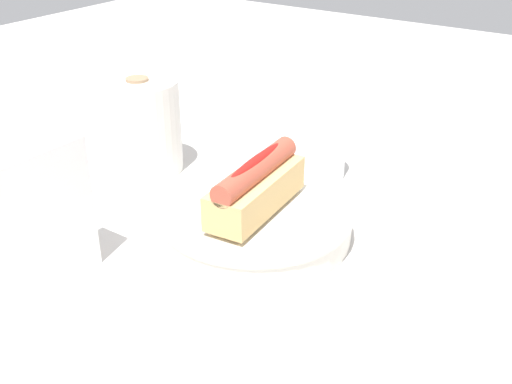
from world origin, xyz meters
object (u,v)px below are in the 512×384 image
Objects in this scene: paper_towel_roll at (141,126)px; napkin_box at (37,218)px; hotdog_front at (256,186)px; water_glass at (321,150)px; serving_bowl at (256,220)px.

paper_towel_roll is 0.89× the size of napkin_box.
napkin_box is at bearing 146.37° from hotdog_front.
hotdog_front is 0.24m from napkin_box.
paper_towel_roll is (-0.12, 0.22, 0.03)m from water_glass.
serving_bowl is 0.24m from napkin_box.
napkin_box is at bearing 146.37° from serving_bowl.
hotdog_front is 1.15× the size of paper_towel_roll.
paper_towel_roll is at bearing 22.92° from napkin_box.
hotdog_front is 0.24m from paper_towel_roll.
serving_bowl is at bearing -174.87° from water_glass.
water_glass is (0.18, 0.02, -0.03)m from hotdog_front.
water_glass is at bearing -15.77° from napkin_box.
paper_towel_roll is 0.28m from napkin_box.
hotdog_front is at bearing -32.64° from napkin_box.
serving_bowl is 1.50× the size of napkin_box.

